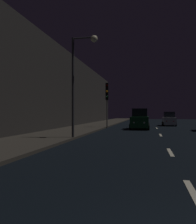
{
  "coord_description": "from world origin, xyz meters",
  "views": [
    {
      "loc": [
        -0.94,
        -2.36,
        1.72
      ],
      "look_at": [
        -5.42,
        19.2,
        1.8
      ],
      "focal_mm": 38.82,
      "sensor_mm": 36.0,
      "label": 1
    }
  ],
  "objects_px": {
    "streetlamp_overhead": "(80,70)",
    "car_approaching_headlights": "(140,120)",
    "car_distant_taillights": "(169,119)",
    "traffic_light_far_left": "(107,95)"
  },
  "relations": [
    {
      "from": "car_approaching_headlights",
      "to": "car_distant_taillights",
      "type": "relative_size",
      "value": 1.17
    },
    {
      "from": "traffic_light_far_left",
      "to": "car_distant_taillights",
      "type": "relative_size",
      "value": 1.37
    },
    {
      "from": "streetlamp_overhead",
      "to": "car_approaching_headlights",
      "type": "distance_m",
      "value": 11.99
    },
    {
      "from": "car_approaching_headlights",
      "to": "car_distant_taillights",
      "type": "height_order",
      "value": "car_approaching_headlights"
    },
    {
      "from": "traffic_light_far_left",
      "to": "car_distant_taillights",
      "type": "height_order",
      "value": "traffic_light_far_left"
    },
    {
      "from": "streetlamp_overhead",
      "to": "car_approaching_headlights",
      "type": "xyz_separation_m",
      "value": [
        3.4,
        10.97,
        -3.45
      ]
    },
    {
      "from": "traffic_light_far_left",
      "to": "car_approaching_headlights",
      "type": "distance_m",
      "value": 4.68
    },
    {
      "from": "traffic_light_far_left",
      "to": "car_distant_taillights",
      "type": "bearing_deg",
      "value": 129.36
    },
    {
      "from": "traffic_light_far_left",
      "to": "streetlamp_overhead",
      "type": "height_order",
      "value": "streetlamp_overhead"
    },
    {
      "from": "streetlamp_overhead",
      "to": "car_distant_taillights",
      "type": "distance_m",
      "value": 20.16
    }
  ]
}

